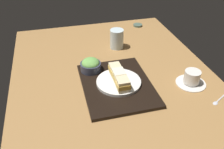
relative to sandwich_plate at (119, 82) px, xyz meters
The scene contains 11 objects.
ground_plane 6.20cm from the sandwich_plate, behind, with size 140.00×100.00×3.00cm, color olive.
serving_tray 1.82cm from the sandwich_plate, 88.08° to the right, with size 40.61×31.67×1.61cm, color black.
sandwich_plate is the anchor object (origin of this frame).
sandwich_near 6.94cm from the sandwich_plate, behind, with size 6.85×5.60×4.76cm.
sandwich_middle 3.44cm from the sandwich_plate, ahead, with size 6.76×5.54×5.52cm.
sandwich_far 7.06cm from the sandwich_plate, ahead, with size 6.84×5.64×5.29cm.
salad_bowl 17.88cm from the sandwich_plate, 142.75° to the right, with size 10.33×10.33×6.61cm.
coffee_cup 34.45cm from the sandwich_plate, 78.72° to the left, with size 14.19×14.19×6.97cm.
drinking_glass 38.06cm from the sandwich_plate, 166.16° to the left, with size 7.96×7.96×11.33cm, color silver.
small_sauce_dish 71.05cm from the sandwich_plate, 153.40° to the left, with size 6.21×6.21×1.29cm, color #4C6051.
teaspoon 43.98cm from the sandwich_plate, 60.37° to the left, with size 6.03×9.66×0.80cm.
Camera 1 is at (93.21, -26.11, 70.37)cm, focal length 39.31 mm.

